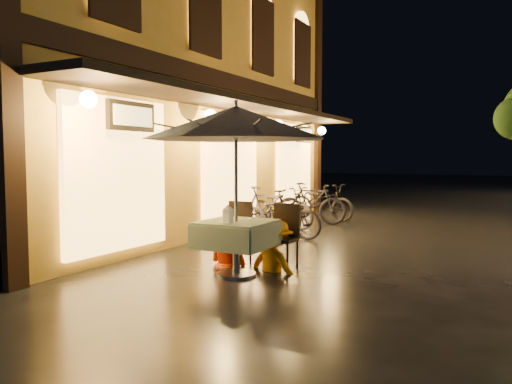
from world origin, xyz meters
The scene contains 14 objects.
ground centered at (0.00, 0.00, 0.00)m, with size 90.00×90.00×0.00m, color black.
west_building centered at (-5.72, 4.00, 3.71)m, with size 5.90×11.40×7.40m.
cafe_table centered at (-1.35, 0.60, 0.59)m, with size 0.99×0.99×0.78m.
patio_umbrella centered at (-1.35, 0.60, 2.15)m, with size 2.58×2.58×2.46m.
cafe_chair_left centered at (-1.75, 1.33, 0.54)m, with size 0.42×0.42×0.97m.
cafe_chair_right centered at (-0.95, 1.33, 0.54)m, with size 0.42×0.42×0.97m.
table_lantern centered at (-1.35, 0.37, 0.92)m, with size 0.16×0.16×0.25m.
person_orange centered at (-1.82, 1.17, 0.70)m, with size 0.68×0.53×1.40m, color #DD3E00.
person_yellow centered at (-1.01, 1.15, 0.74)m, with size 0.95×0.55×1.48m, color #CF7600.
bicycle_0 centered at (-2.19, 3.92, 0.48)m, with size 0.64×1.84×0.97m, color black.
bicycle_1 centered at (-2.70, 4.24, 0.52)m, with size 0.49×1.72×1.04m, color black.
bicycle_2 centered at (-2.80, 5.26, 0.49)m, with size 0.65×1.88×0.99m, color black.
bicycle_3 centered at (-2.40, 6.14, 0.52)m, with size 0.49×1.73×1.04m, color black.
bicycle_4 centered at (-2.47, 7.12, 0.49)m, with size 0.65×1.85×0.97m, color black.
Camera 1 is at (2.13, -5.43, 1.67)m, focal length 35.00 mm.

